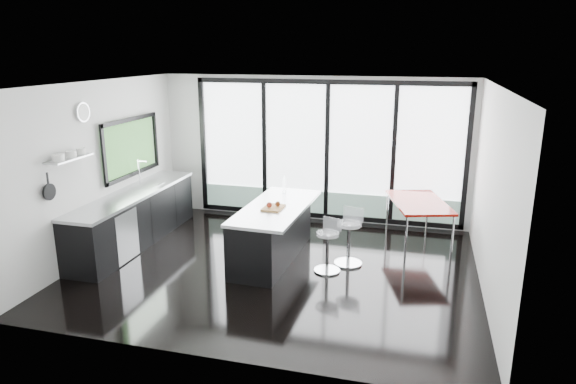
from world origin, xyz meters
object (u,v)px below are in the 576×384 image
(bar_stool_near, at_px, (327,252))
(bar_stool_far, at_px, (349,244))
(red_table, at_px, (417,223))
(island, at_px, (272,232))

(bar_stool_near, relative_size, bar_stool_far, 0.91)
(red_table, bearing_deg, bar_stool_far, -131.92)
(bar_stool_far, height_order, red_table, red_table)
(island, xyz_separation_m, red_table, (2.24, 1.20, -0.06))
(bar_stool_near, bearing_deg, island, -178.39)
(island, relative_size, bar_stool_far, 3.20)
(island, bearing_deg, bar_stool_near, -16.63)
(bar_stool_near, relative_size, red_table, 0.43)
(bar_stool_far, relative_size, red_table, 0.47)
(island, relative_size, bar_stool_near, 3.51)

